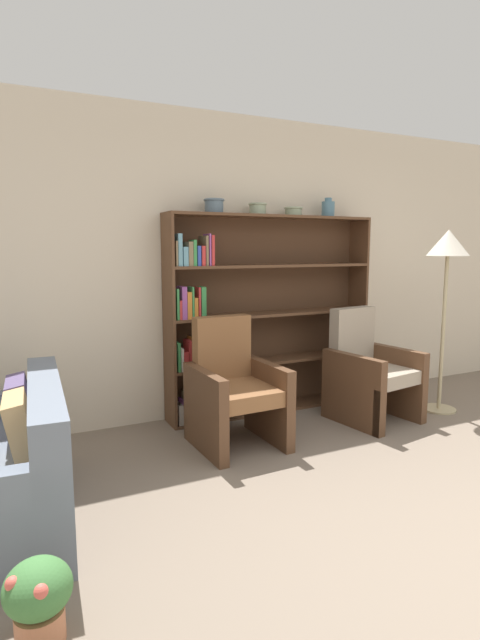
{
  "coord_description": "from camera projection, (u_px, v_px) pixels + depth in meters",
  "views": [
    {
      "loc": [
        -2.29,
        -1.38,
        1.55
      ],
      "look_at": [
        -0.46,
        2.35,
        0.95
      ],
      "focal_mm": 28.0,
      "sensor_mm": 36.0,
      "label": 1
    }
  ],
  "objects": [
    {
      "name": "bowl_olive",
      "position": [
        258.0,
        208.0,
        4.51
      ],
      "size": [
        0.17,
        0.17,
        0.1
      ],
      "color": "gray",
      "rests_on": "bookshelf"
    },
    {
      "name": "bookshelf",
      "position": [
        255.0,
        318.0,
        4.67
      ],
      "size": [
        2.05,
        0.3,
        1.85
      ],
      "color": "brown",
      "rests_on": "ground"
    },
    {
      "name": "bowl_terracotta",
      "position": [
        214.0,
        205.0,
        4.32
      ],
      "size": [
        0.18,
        0.18,
        0.12
      ],
      "color": "slate",
      "rests_on": "bookshelf"
    },
    {
      "name": "floor_lamp",
      "position": [
        448.0,
        256.0,
        4.61
      ],
      "size": [
        0.38,
        0.38,
        1.72
      ],
      "color": "tan",
      "rests_on": "ground"
    },
    {
      "name": "bowl_sage",
      "position": [
        293.0,
        211.0,
        4.68
      ],
      "size": [
        0.18,
        0.18,
        0.08
      ],
      "color": "gray",
      "rests_on": "bookshelf"
    },
    {
      "name": "vase_tall",
      "position": [
        328.0,
        209.0,
        4.84
      ],
      "size": [
        0.12,
        0.12,
        0.18
      ],
      "color": "slate",
      "rests_on": "bookshelf"
    },
    {
      "name": "armchair_leather",
      "position": [
        234.0,
        391.0,
        3.95
      ],
      "size": [
        0.66,
        0.7,
        1.0
      ],
      "rotation": [
        0.0,
        0.0,
        3.17
      ],
      "color": "brown",
      "rests_on": "ground"
    },
    {
      "name": "wall_back",
      "position": [
        259.0,
        266.0,
        4.81
      ],
      "size": [
        12.0,
        0.06,
        2.75
      ],
      "color": "beige",
      "rests_on": "ground"
    },
    {
      "name": "potted_plant",
      "position": [
        38.0,
        597.0,
        1.95
      ],
      "size": [
        0.27,
        0.27,
        0.35
      ],
      "color": "#B7704C",
      "rests_on": "ground"
    },
    {
      "name": "armchair_cushioned",
      "position": [
        369.0,
        372.0,
        4.54
      ],
      "size": [
        0.73,
        0.77,
        1.0
      ],
      "rotation": [
        0.0,
        0.0,
        3.29
      ],
      "color": "brown",
      "rests_on": "ground"
    }
  ]
}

